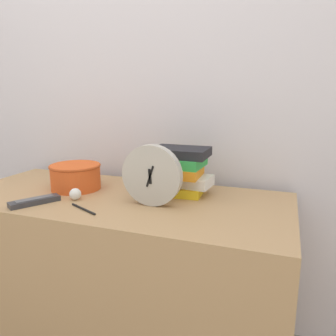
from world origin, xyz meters
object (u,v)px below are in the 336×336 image
Objects in this scene: tv_remote at (35,201)px; pen at (83,209)px; basket at (76,176)px; book_stack at (181,169)px; crumpled_paper_ball at (75,194)px; desk_clock at (152,175)px.

pen is (0.21, 0.00, -0.01)m from tv_remote.
tv_remote is at bearing -96.48° from basket.
basket is at bearing 83.52° from tv_remote.
basket is at bearing 129.97° from pen.
crumpled_paper_ball is (-0.37, -0.22, -0.08)m from book_stack.
desk_clock is at bearing 18.14° from tv_remote.
pen is at bearing -130.59° from book_stack.
desk_clock is 1.25× the size of tv_remote.
book_stack reaches higher than tv_remote.
desk_clock reaches higher than book_stack.
desk_clock is at bearing 7.99° from crumpled_paper_ball.
tv_remote is at bearing -140.31° from crumpled_paper_ball.
basket reaches higher than pen.
book_stack is 0.59m from tv_remote.
book_stack is 0.44m from crumpled_paper_ball.
basket reaches higher than crumpled_paper_ball.
desk_clock reaches higher than tv_remote.
book_stack is at bearing 72.53° from desk_clock.
tv_remote is 0.15m from crumpled_paper_ball.
crumpled_paper_ball reaches higher than tv_remote.
tv_remote is at bearing -146.56° from book_stack.
tv_remote is (-0.03, -0.23, -0.05)m from basket.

